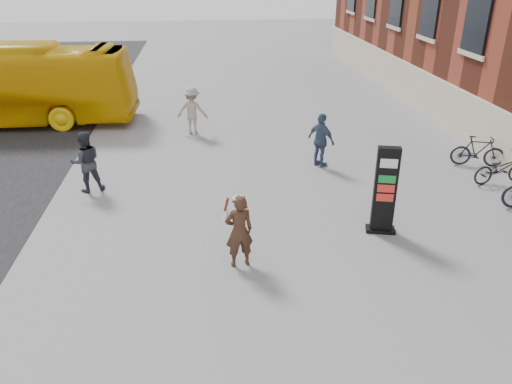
{
  "coord_description": "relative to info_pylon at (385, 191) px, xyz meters",
  "views": [
    {
      "loc": [
        -0.47,
        -9.88,
        6.37
      ],
      "look_at": [
        0.67,
        0.76,
        1.35
      ],
      "focal_mm": 35.0,
      "sensor_mm": 36.0,
      "label": 1
    }
  ],
  "objects": [
    {
      "name": "bike_6",
      "position": [
        4.69,
        2.57,
        -0.66
      ],
      "size": [
        1.9,
        0.87,
        0.96
      ],
      "primitive_type": "imported",
      "rotation": [
        0.0,
        0.0,
        1.7
      ],
      "color": "black",
      "rests_on": "ground"
    },
    {
      "name": "bike_7",
      "position": [
        4.69,
        3.99,
        -0.62
      ],
      "size": [
        1.82,
        0.95,
        1.05
      ],
      "primitive_type": "imported",
      "rotation": [
        0.0,
        0.0,
        1.3
      ],
      "color": "black",
      "rests_on": "ground"
    },
    {
      "name": "pedestrian_a",
      "position": [
        -7.92,
        3.36,
        -0.21
      ],
      "size": [
        1.08,
        0.95,
        1.86
      ],
      "primitive_type": "imported",
      "rotation": [
        0.0,
        0.0,
        3.46
      ],
      "color": "#2C2F38",
      "rests_on": "ground"
    },
    {
      "name": "ground",
      "position": [
        -3.91,
        -0.92,
        -1.14
      ],
      "size": [
        100.0,
        100.0,
        0.0
      ],
      "primitive_type": "plane",
      "color": "#9E9EA3"
    },
    {
      "name": "info_pylon",
      "position": [
        0.0,
        0.0,
        0.0
      ],
      "size": [
        0.8,
        0.53,
        2.29
      ],
      "rotation": [
        0.0,
        0.0,
        -0.24
      ],
      "color": "black",
      "rests_on": "ground"
    },
    {
      "name": "woman",
      "position": [
        -3.73,
        -1.15,
        -0.24
      ],
      "size": [
        0.74,
        0.69,
        1.76
      ],
      "rotation": [
        0.0,
        0.0,
        3.32
      ],
      "color": "#3B2819",
      "rests_on": "ground"
    },
    {
      "name": "pedestrian_b",
      "position": [
        -4.84,
        8.51,
        -0.2
      ],
      "size": [
        1.33,
        0.93,
        1.88
      ],
      "primitive_type": "imported",
      "rotation": [
        0.0,
        0.0,
        2.93
      ],
      "color": "#9E9483",
      "rests_on": "ground"
    },
    {
      "name": "pedestrian_c",
      "position": [
        -0.55,
        4.56,
        -0.24
      ],
      "size": [
        0.99,
        1.12,
        1.82
      ],
      "primitive_type": "imported",
      "rotation": [
        0.0,
        0.0,
        2.22
      ],
      "color": "#3B4E6A",
      "rests_on": "ground"
    }
  ]
}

